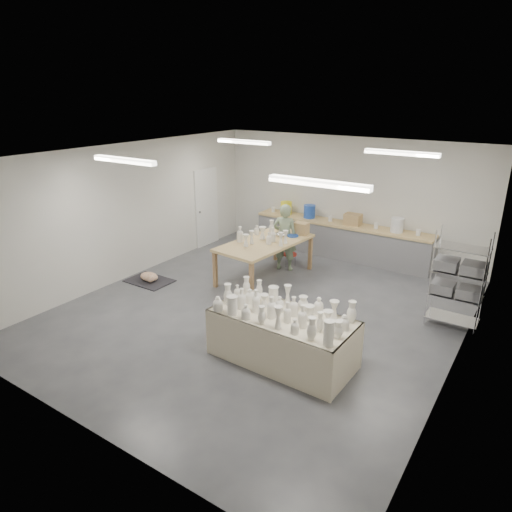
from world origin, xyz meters
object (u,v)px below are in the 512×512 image
Objects in this scene: work_table at (268,241)px; drying_table at (282,336)px; potter at (285,237)px; red_stool at (290,255)px.

drying_table is at bearing -48.58° from work_table.
potter reaches higher than work_table.
red_stool is (-0.00, 0.27, -0.52)m from potter.
work_table reaches higher than red_stool.
drying_table is 3.96m from potter.
drying_table is 3.50m from work_table.
drying_table is 5.48× the size of red_stool.
potter is at bearing 88.97° from work_table.
red_stool is at bearing 91.03° from work_table.
work_table is 1.52× the size of potter.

